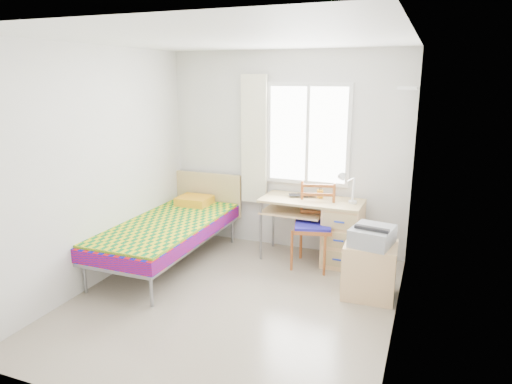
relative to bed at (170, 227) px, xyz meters
The scene contains 17 objects.
floor 1.40m from the bed, 30.53° to the right, with size 3.50×3.50×0.00m, color #BCAD93.
ceiling 2.51m from the bed, 30.53° to the right, with size 3.50×3.50×0.00m, color white.
wall_back 1.78m from the bed, 43.55° to the left, with size 3.20×3.20×0.00m, color silver.
wall_left 1.17m from the bed, 124.70° to the right, with size 3.50×3.50×0.00m, color silver.
wall_right 2.94m from the bed, 13.76° to the right, with size 3.50×3.50×0.00m, color silver.
window 2.09m from the bed, 36.35° to the left, with size 1.10×0.04×1.30m.
curtain 1.58m from the bed, 54.66° to the left, with size 0.35×0.05×1.70m, color #F3EBC8.
floating_shelf 3.21m from the bed, 15.53° to the left, with size 0.20×0.32×0.03m, color white.
bed is the anchor object (origin of this frame).
desk 2.07m from the bed, 21.20° to the left, with size 1.26×0.60×0.78m.
chair 1.78m from the bed, 18.51° to the left, with size 0.54×0.54×1.03m.
cabinet 2.43m from the bed, ahead, with size 0.56×0.50×0.58m.
printer 2.45m from the bed, ahead, with size 0.46×0.51×0.19m.
laptop 1.70m from the bed, 28.75° to the left, with size 0.34×0.22×0.03m, color black.
pen_cup 1.91m from the bed, 27.38° to the left, with size 0.08×0.08×0.10m, color #FDAE1C.
task_lamp 2.21m from the bed, 17.68° to the left, with size 0.22×0.32×0.40m.
book 1.60m from the bed, 26.56° to the left, with size 0.18×0.24×0.02m, color gray.
Camera 1 is at (1.80, -3.92, 2.28)m, focal length 32.00 mm.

